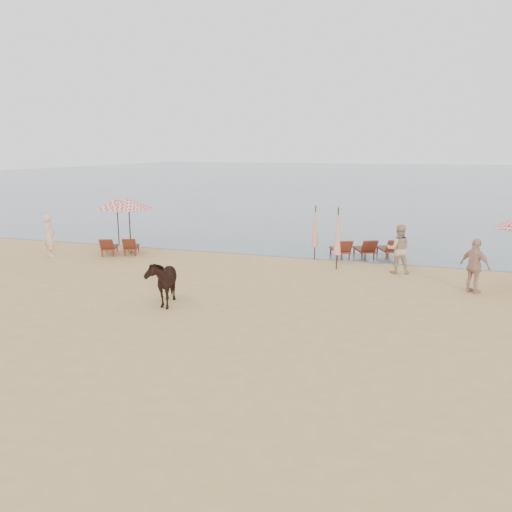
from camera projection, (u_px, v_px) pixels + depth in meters
The scene contains 12 objects.
ground at pixel (191, 344), 11.76m from camera, with size 120.00×120.00×0.00m, color tan.
sea at pixel (389, 175), 86.18m from camera, with size 160.00×140.00×0.06m, color #51606B.
lounger_cluster_left at pixel (120, 246), 21.59m from camera, with size 1.95×1.92×0.54m.
lounger_cluster_right at pixel (365, 249), 20.89m from camera, with size 3.09×2.51×0.59m.
umbrella_open_left_a at pixel (129, 204), 21.53m from camera, with size 2.14×2.14×2.43m.
umbrella_open_left_b at pixel (117, 203), 23.38m from camera, with size 1.84×1.88×2.35m.
umbrella_closed_left at pixel (338, 232), 18.77m from camera, with size 0.29×0.29×2.37m.
umbrella_closed_right at pixel (315, 226), 20.44m from camera, with size 0.27×0.27×2.26m.
cow at pixel (162, 281), 14.66m from camera, with size 0.76×1.66×1.40m, color black.
beachgoer_left at pixel (50, 236), 21.15m from camera, with size 0.66×0.43×1.80m, color #E3B28E.
beachgoer_right_a at pixel (399, 249), 18.30m from camera, with size 0.88×0.69×1.81m, color tan.
beachgoer_right_b at pixel (475, 266), 15.75m from camera, with size 1.03×0.43×1.76m, color tan.
Camera 1 is at (4.87, -10.05, 4.50)m, focal length 35.00 mm.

